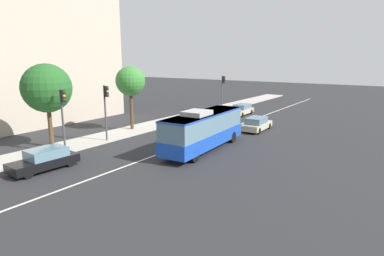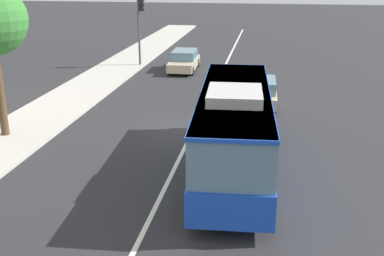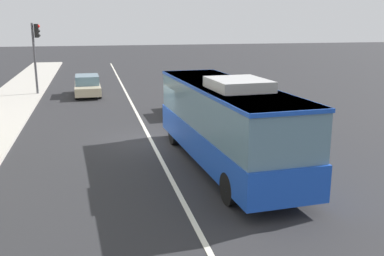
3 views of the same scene
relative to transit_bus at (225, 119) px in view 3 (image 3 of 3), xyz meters
The scene contains 6 objects.
ground_plane 4.93m from the transit_bus, 29.02° to the left, with size 160.00×160.00×0.00m, color #28282B.
lane_centre_line 4.93m from the transit_bus, 29.02° to the left, with size 76.00×0.16×0.01m, color silver.
transit_bus is the anchor object (origin of this frame).
sedan_beige 9.49m from the transit_bus, ahead, with size 4.54×1.92×1.46m.
sedan_beige_ahead 18.36m from the transit_bus, 16.02° to the left, with size 4.53×1.89×1.46m.
traffic_light_far_corner 20.43m from the transit_bus, 24.73° to the left, with size 0.33×0.62×5.20m.
Camera 3 is at (-19.00, 2.51, 5.37)m, focal length 40.68 mm.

